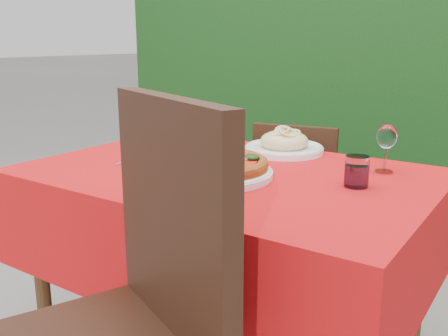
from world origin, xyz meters
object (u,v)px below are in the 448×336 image
Objects in this scene: pizza_plate at (212,167)px; wine_glass at (387,139)px; water_glass at (357,173)px; fork at (128,161)px; chair_near at (126,311)px; chair_far at (297,198)px; pasta_plate at (284,145)px.

wine_glass is at bearing 39.48° from pizza_plate.
water_glass reaches higher than pizza_plate.
pizza_plate is 0.35m from fork.
chair_near is 0.94m from wine_glass.
chair_near is at bearing -110.57° from water_glass.
pizza_plate is at bearing -140.52° from wine_glass.
chair_near is 11.71× the size of water_glass.
water_glass is (0.48, -0.63, 0.33)m from chair_far.
pasta_plate is (0.02, 0.42, -0.00)m from pizza_plate.
pizza_plate is at bearing -93.11° from pasta_plate.
fork is at bearing 59.77° from chair_far.
pizza_plate is 1.27× the size of pasta_plate.
water_glass reaches higher than pasta_plate.
wine_glass is at bearing 96.35° from chair_near.
chair_near is 0.74m from water_glass.
pasta_plate is 0.47m from water_glass.
chair_near is 1.30× the size of chair_far.
fork is (-0.27, -0.78, 0.29)m from chair_far.
fork is at bearing -168.92° from water_glass.
chair_near reaches higher than wine_glass.
pizza_plate is at bearing -2.84° from fork.
wine_glass is at bearing 20.82° from fork.
fork is (-0.37, -0.43, -0.03)m from pasta_plate.
water_glass reaches higher than chair_far.
water_glass is at bearing 7.48° from fork.
pasta_plate is at bearing 95.38° from chair_far.
chair_far is at bearing 96.05° from pizza_plate.
fork is (-0.75, -0.15, -0.04)m from water_glass.
water_glass is at bearing 93.00° from chair_near.
wine_glass is 0.93× the size of fork.
water_glass is at bearing 19.61° from pizza_plate.
chair_far is at bearing 139.19° from wine_glass.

